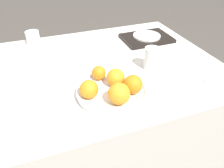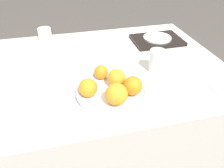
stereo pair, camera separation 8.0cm
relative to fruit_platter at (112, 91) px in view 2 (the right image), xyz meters
The scene contains 14 objects.
ground_plane 0.79m from the fruit_platter, 95.93° to the left, with size 12.00×12.00×0.00m, color #4C4742.
table 0.45m from the fruit_platter, 95.93° to the left, with size 1.28×0.90×0.74m.
fruit_platter is the anchor object (origin of this frame).
orange_0 0.06m from the fruit_platter, 45.54° to the left, with size 0.08×0.08×0.08m.
orange_1 0.09m from the fruit_platter, 30.62° to the right, with size 0.08×0.08×0.08m.
orange_2 0.10m from the fruit_platter, 92.36° to the right, with size 0.08×0.08×0.08m.
orange_3 0.11m from the fruit_platter, behind, with size 0.07×0.07×0.07m.
orange_4 0.10m from the fruit_platter, 104.36° to the left, with size 0.06×0.06×0.06m.
water_glass 0.28m from the fruit_platter, 26.87° to the left, with size 0.07×0.07×0.11m.
serving_tray 0.58m from the fruit_platter, 48.23° to the left, with size 0.29×0.21×0.02m.
side_plate 0.58m from the fruit_platter, 48.23° to the left, with size 0.17×0.17×0.01m.
cup_0 0.53m from the fruit_platter, 139.89° to the left, with size 0.08×0.08×0.07m.
cup_1 0.67m from the fruit_platter, 113.29° to the left, with size 0.08×0.08×0.07m.
napkin 0.47m from the fruit_platter, ahead, with size 0.10×0.10×0.01m.
Camera 2 is at (-0.15, -0.92, 1.29)m, focal length 35.00 mm.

